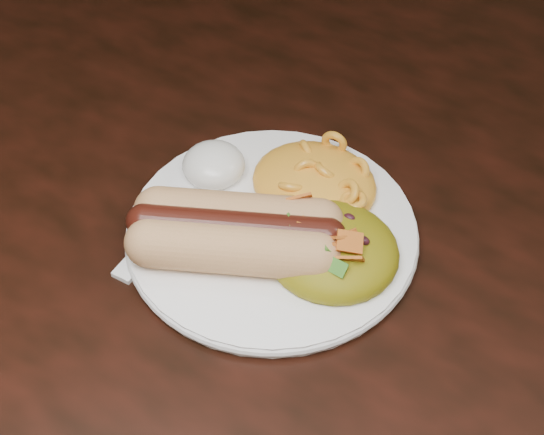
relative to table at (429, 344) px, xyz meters
The scene contains 7 objects.
table is the anchor object (origin of this frame).
plate 0.16m from the table, 160.13° to the right, with size 0.21×0.21×0.01m, color white.
hotdog 0.19m from the table, 150.13° to the right, with size 0.12×0.11×0.03m.
mac_and_cheese 0.17m from the table, behind, with size 0.10×0.09×0.04m, color orange.
sour_cream 0.22m from the table, behind, with size 0.05×0.05×0.03m, color white.
taco_salad 0.14m from the table, 148.30° to the right, with size 0.09×0.09×0.04m.
fork 0.23m from the table, 155.65° to the right, with size 0.02×0.16×0.00m, color white.
Camera 1 is at (0.10, -0.37, 1.20)m, focal length 55.00 mm.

